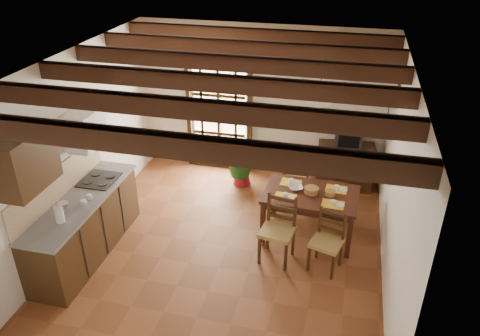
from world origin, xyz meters
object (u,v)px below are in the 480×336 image
(chair_near_right, at_px, (326,252))
(pendant_lamp, at_px, (319,107))
(chair_near_left, at_px, (277,241))
(sideboard, at_px, (345,166))
(chair_far_right, at_px, (337,200))
(potted_plant, at_px, (242,156))
(chair_far_left, at_px, (295,192))
(dining_table, at_px, (311,199))
(crt_tv, at_px, (348,136))
(kitchen_counter, at_px, (85,225))

(chair_near_right, relative_size, pendant_lamp, 1.05)
(chair_near_left, bearing_deg, sideboard, 78.73)
(chair_far_right, bearing_deg, potted_plant, -14.73)
(chair_far_right, bearing_deg, pendant_lamp, 60.83)
(chair_far_left, distance_m, sideboard, 1.19)
(dining_table, relative_size, chair_far_right, 1.66)
(dining_table, height_order, chair_near_left, chair_near_left)
(chair_far_right, xyz_separation_m, crt_tv, (0.07, 0.93, 0.75))
(kitchen_counter, xyz_separation_m, chair_near_left, (2.72, 0.51, -0.17))
(chair_far_left, bearing_deg, sideboard, -132.25)
(potted_plant, bearing_deg, sideboard, 11.00)
(chair_near_right, relative_size, sideboard, 0.90)
(kitchen_counter, height_order, potted_plant, potted_plant)
(chair_far_left, relative_size, chair_far_right, 1.10)
(chair_near_left, bearing_deg, chair_far_left, 95.64)
(crt_tv, height_order, pendant_lamp, pendant_lamp)
(chair_far_right, relative_size, potted_plant, 0.41)
(chair_near_left, relative_size, potted_plant, 0.47)
(chair_far_right, relative_size, pendant_lamp, 1.02)
(chair_far_right, bearing_deg, dining_table, 64.77)
(chair_far_right, bearing_deg, kitchen_counter, 32.20)
(chair_near_right, height_order, chair_far_left, chair_far_left)
(chair_far_left, relative_size, crt_tv, 2.02)
(chair_far_right, bearing_deg, chair_near_left, 64.79)
(dining_table, relative_size, chair_near_right, 1.62)
(sideboard, bearing_deg, chair_far_left, -135.29)
(kitchen_counter, height_order, chair_far_right, kitchen_counter)
(kitchen_counter, distance_m, chair_near_right, 3.45)
(chair_far_left, xyz_separation_m, crt_tv, (0.76, 0.90, 0.73))
(chair_far_right, height_order, sideboard, chair_far_right)
(kitchen_counter, bearing_deg, chair_far_right, 28.47)
(dining_table, relative_size, chair_far_left, 1.50)
(chair_far_left, bearing_deg, chair_far_right, 175.14)
(dining_table, xyz_separation_m, crt_tv, (0.45, 1.62, 0.37))
(chair_far_right, height_order, potted_plant, potted_plant)
(sideboard, xyz_separation_m, pendant_lamp, (-0.45, -1.53, 1.66))
(chair_far_right, height_order, pendant_lamp, pendant_lamp)
(chair_near_left, distance_m, chair_far_right, 1.58)
(kitchen_counter, bearing_deg, potted_plant, 54.95)
(dining_table, bearing_deg, pendant_lamp, 92.94)
(chair_far_left, xyz_separation_m, sideboard, (0.76, 0.90, 0.12))
(chair_near_right, xyz_separation_m, chair_far_left, (-0.62, 1.45, 0.02))
(chair_near_left, xyz_separation_m, chair_far_left, (0.07, 1.42, -0.01))
(sideboard, height_order, potted_plant, potted_plant)
(kitchen_counter, distance_m, chair_near_left, 2.77)
(kitchen_counter, height_order, dining_table, kitchen_counter)
(kitchen_counter, height_order, sideboard, kitchen_counter)
(dining_table, bearing_deg, chair_near_left, -115.99)
(sideboard, bearing_deg, kitchen_counter, -146.59)
(dining_table, xyz_separation_m, pendant_lamp, (0.00, 0.10, 1.42))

